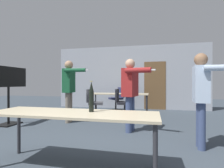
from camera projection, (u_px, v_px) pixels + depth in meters
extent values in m
cube|color=#A3A8B2|center=(129.00, 77.00, 7.79)|extent=(6.69, 0.10, 2.78)
cube|color=brown|center=(155.00, 85.00, 7.49)|extent=(0.90, 0.02, 2.05)
cube|color=#C6B793|center=(72.00, 113.00, 2.28)|extent=(2.23, 0.67, 0.03)
cylinder|color=#2D2D33|center=(155.00, 158.00, 1.77)|extent=(0.05, 0.05, 0.71)
cylinder|color=#2D2D33|center=(19.00, 131.00, 2.78)|extent=(0.05, 0.05, 0.71)
cylinder|color=#2D2D33|center=(155.00, 141.00, 2.31)|extent=(0.05, 0.05, 0.71)
cube|color=#C6B793|center=(119.00, 94.00, 6.53)|extent=(2.18, 0.83, 0.03)
cylinder|color=#2D2D33|center=(89.00, 104.00, 6.41)|extent=(0.05, 0.05, 0.71)
cylinder|color=#2D2D33|center=(146.00, 106.00, 5.95)|extent=(0.05, 0.05, 0.71)
cylinder|color=#2D2D33|center=(96.00, 102.00, 7.11)|extent=(0.05, 0.05, 0.71)
cylinder|color=#2D2D33|center=(147.00, 103.00, 6.64)|extent=(0.05, 0.05, 0.71)
cube|color=black|center=(9.00, 124.00, 4.71)|extent=(0.44, 0.56, 0.03)
cylinder|color=black|center=(8.00, 105.00, 4.71)|extent=(0.06, 0.06, 0.99)
cube|color=black|center=(8.00, 77.00, 4.71)|extent=(0.04, 1.28, 0.55)
cube|color=black|center=(8.00, 77.00, 4.71)|extent=(0.01, 1.18, 0.49)
cylinder|color=#3D4C75|center=(131.00, 113.00, 4.14)|extent=(0.14, 0.14, 0.82)
cylinder|color=#3D4C75|center=(129.00, 115.00, 3.96)|extent=(0.14, 0.14, 0.82)
cube|color=maroon|center=(130.00, 82.00, 4.05)|extent=(0.36, 0.51, 0.64)
sphere|color=#DBAD89|center=(130.00, 64.00, 4.04)|extent=(0.23, 0.23, 0.23)
cylinder|color=maroon|center=(134.00, 83.00, 4.30)|extent=(0.11, 0.11, 0.56)
cylinder|color=maroon|center=(138.00, 70.00, 3.66)|extent=(0.57, 0.23, 0.11)
cube|color=white|center=(153.00, 70.00, 3.53)|extent=(0.12, 0.06, 0.03)
cylinder|color=#3D4C75|center=(200.00, 124.00, 3.08)|extent=(0.12, 0.12, 0.79)
cylinder|color=#3D4C75|center=(202.00, 126.00, 2.92)|extent=(0.12, 0.12, 0.79)
cube|color=silver|center=(201.00, 84.00, 3.00)|extent=(0.26, 0.42, 0.62)
sphere|color=#936B4C|center=(201.00, 60.00, 2.99)|extent=(0.22, 0.22, 0.22)
cylinder|color=silver|center=(198.00, 85.00, 3.23)|extent=(0.10, 0.10, 0.54)
cylinder|color=silver|center=(223.00, 68.00, 2.68)|extent=(0.55, 0.14, 0.10)
cylinder|color=slate|center=(70.00, 107.00, 5.08)|extent=(0.13, 0.13, 0.86)
cylinder|color=slate|center=(68.00, 108.00, 4.91)|extent=(0.13, 0.13, 0.86)
cube|color=#195633|center=(69.00, 81.00, 4.99)|extent=(0.25, 0.42, 0.67)
sphere|color=tan|center=(69.00, 65.00, 4.99)|extent=(0.24, 0.24, 0.24)
cylinder|color=#195633|center=(72.00, 81.00, 5.24)|extent=(0.10, 0.10, 0.58)
cylinder|color=#195633|center=(75.00, 70.00, 4.69)|extent=(0.59, 0.12, 0.10)
cube|color=white|center=(86.00, 70.00, 4.63)|extent=(0.12, 0.04, 0.03)
cylinder|color=black|center=(116.00, 110.00, 7.24)|extent=(0.52, 0.52, 0.03)
cylinder|color=black|center=(116.00, 104.00, 7.24)|extent=(0.06, 0.06, 0.42)
cube|color=navy|center=(116.00, 98.00, 7.24)|extent=(0.65, 0.65, 0.08)
cube|color=navy|center=(121.00, 92.00, 7.37)|extent=(0.34, 0.36, 0.42)
cylinder|color=black|center=(96.00, 117.00, 5.76)|extent=(0.52, 0.52, 0.03)
cylinder|color=black|center=(96.00, 110.00, 5.76)|extent=(0.06, 0.06, 0.39)
cube|color=#4C4C51|center=(96.00, 103.00, 5.76)|extent=(0.56, 0.56, 0.08)
cube|color=#4C4C51|center=(88.00, 96.00, 5.75)|extent=(0.17, 0.44, 0.42)
cylinder|color=black|center=(125.00, 116.00, 5.80)|extent=(0.52, 0.52, 0.03)
cylinder|color=black|center=(125.00, 110.00, 5.80)|extent=(0.06, 0.06, 0.40)
cube|color=black|center=(125.00, 103.00, 5.80)|extent=(0.47, 0.47, 0.08)
cube|color=black|center=(117.00, 95.00, 5.85)|extent=(0.07, 0.44, 0.42)
cylinder|color=black|center=(91.00, 101.00, 2.31)|extent=(0.07, 0.07, 0.28)
cone|color=black|center=(91.00, 86.00, 2.31)|extent=(0.06, 0.06, 0.12)
cylinder|color=gold|center=(91.00, 81.00, 2.31)|extent=(0.03, 0.03, 0.01)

